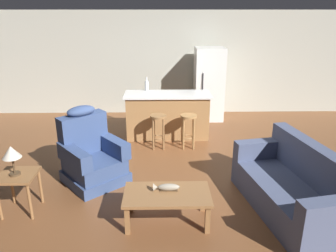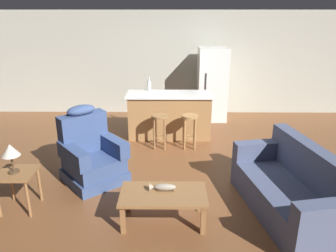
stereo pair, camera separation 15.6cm
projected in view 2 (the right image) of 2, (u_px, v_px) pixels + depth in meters
ground_plane at (169, 163)px, 5.88m from camera, size 12.00×12.00×0.00m
back_wall at (170, 63)px, 8.38m from camera, size 12.00×0.05×2.60m
coffee_table at (163, 197)px, 4.16m from camera, size 1.10×0.60×0.42m
fish_figurine at (163, 187)px, 4.19m from camera, size 0.34×0.10×0.10m
couch at (292, 190)px, 4.35m from camera, size 1.18×2.02×0.94m
recliner_near_lamp at (91, 155)px, 5.21m from camera, size 1.18×1.18×1.20m
end_table at (17, 178)px, 4.41m from camera, size 0.48×0.48×0.56m
table_lamp at (10, 152)px, 4.25m from camera, size 0.24×0.24×0.41m
kitchen_island at (170, 115)px, 6.99m from camera, size 1.80×0.70×0.95m
bar_stool_left at (160, 125)px, 6.40m from camera, size 0.32×0.32×0.68m
bar_stool_right at (190, 125)px, 6.39m from camera, size 0.32×0.32×0.68m
refrigerator at (212, 84)px, 7.97m from camera, size 0.70×0.69×1.76m
bottle_tall_green at (149, 85)px, 7.05m from camera, size 0.08×0.08×0.30m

